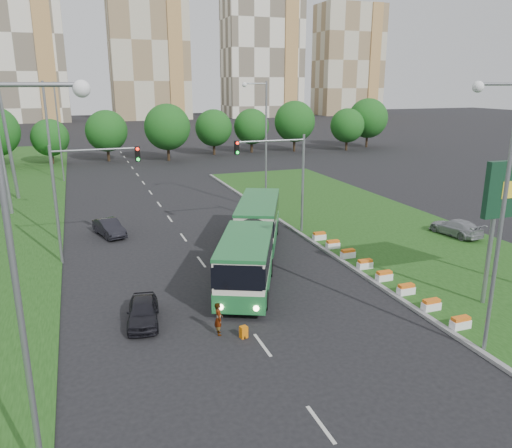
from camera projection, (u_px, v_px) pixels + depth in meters
name	position (u px, v px, depth m)	size (l,w,h in m)	color
ground	(274.00, 289.00, 29.79)	(360.00, 360.00, 0.00)	black
grass_median	(384.00, 231.00, 41.24)	(14.00, 60.00, 0.15)	#1A4012
median_kerb	(308.00, 239.00, 38.98)	(0.30, 60.00, 0.18)	gray
lane_markings	(166.00, 214.00, 46.92)	(0.20, 100.00, 0.01)	#B6B7B0
flower_planters	(374.00, 270.00, 31.57)	(1.10, 15.90, 0.60)	white
traffic_mast_median	(284.00, 169.00, 38.94)	(5.76, 0.32, 8.00)	gray
traffic_mast_left	(80.00, 184.00, 33.11)	(5.76, 0.32, 8.00)	gray
street_lamps	(186.00, 166.00, 36.23)	(36.00, 60.00, 12.00)	gray
tree_line	(207.00, 130.00, 81.62)	(120.00, 8.00, 9.00)	#175015
apartment_tower_cwest	(14.00, 34.00, 150.41)	(28.00, 15.00, 52.00)	white
apartment_tower_ceast	(148.00, 41.00, 163.69)	(25.00, 15.00, 50.00)	beige
apartment_tower_east	(262.00, 49.00, 177.11)	(27.00, 15.00, 47.00)	white
midrise_east	(348.00, 61.00, 189.44)	(24.00, 14.00, 40.00)	beige
articulated_bus	(248.00, 238.00, 33.61)	(2.77, 17.77, 2.93)	beige
car_left_near	(143.00, 311.00, 25.36)	(1.54, 3.82, 1.30)	black
car_left_far	(109.00, 228.00, 39.94)	(1.43, 4.10, 1.35)	black
car_median	(456.00, 227.00, 39.58)	(1.82, 4.48, 1.30)	#96989E
pedestrian	(219.00, 319.00, 24.17)	(0.60, 0.40, 1.66)	gray
shopping_trolley	(244.00, 332.00, 23.98)	(0.34, 0.36, 0.59)	orange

